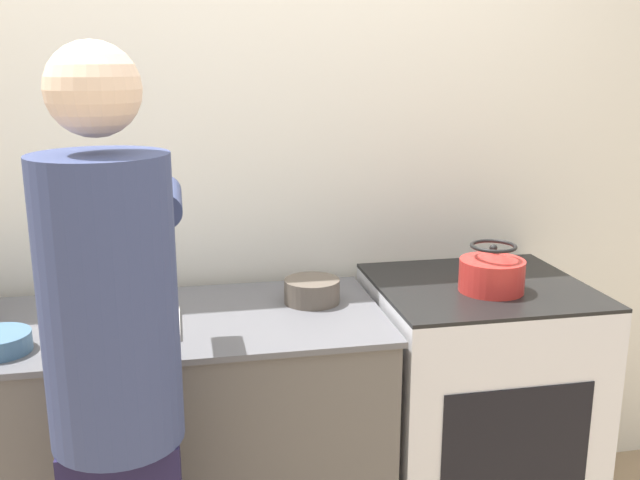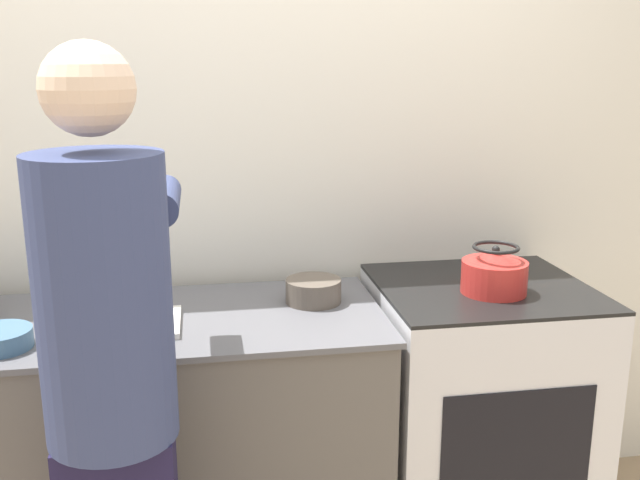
% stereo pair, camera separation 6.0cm
% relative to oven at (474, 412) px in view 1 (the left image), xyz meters
% --- Properties ---
extents(wall_back, '(8.00, 0.05, 2.60)m').
position_rel_oven_xyz_m(wall_back, '(-0.74, 0.39, 0.83)').
color(wall_back, silver).
rests_on(wall_back, ground_plane).
extents(counter, '(1.47, 0.64, 0.89)m').
position_rel_oven_xyz_m(counter, '(-1.10, -0.01, -0.02)').
color(counter, '#5B5651').
rests_on(counter, ground_plane).
extents(oven, '(0.69, 0.64, 0.93)m').
position_rel_oven_xyz_m(oven, '(0.00, 0.00, 0.00)').
color(oven, silver).
rests_on(oven, ground_plane).
extents(person, '(0.34, 0.58, 1.70)m').
position_rel_oven_xyz_m(person, '(-1.13, -0.53, 0.46)').
color(person, '#1C1736').
rests_on(person, ground_plane).
extents(cutting_board, '(0.33, 0.25, 0.02)m').
position_rel_oven_xyz_m(cutting_board, '(-1.15, -0.07, 0.43)').
color(cutting_board, silver).
rests_on(cutting_board, counter).
extents(knife, '(0.25, 0.05, 0.01)m').
position_rel_oven_xyz_m(knife, '(-1.14, -0.11, 0.44)').
color(knife, silver).
rests_on(knife, cutting_board).
extents(kettle, '(0.21, 0.21, 0.16)m').
position_rel_oven_xyz_m(kettle, '(0.00, -0.07, 0.53)').
color(kettle, red).
rests_on(kettle, oven).
extents(bowl_prep, '(0.18, 0.18, 0.08)m').
position_rel_oven_xyz_m(bowl_prep, '(-0.56, 0.06, 0.46)').
color(bowl_prep, brown).
rests_on(bowl_prep, counter).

